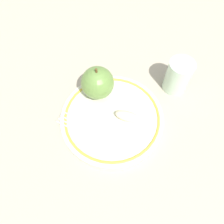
{
  "coord_description": "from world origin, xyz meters",
  "views": [
    {
      "loc": [
        -0.06,
        0.21,
        0.46
      ],
      "look_at": [
        -0.01,
        -0.02,
        0.04
      ],
      "focal_mm": 35.0,
      "sensor_mm": 36.0,
      "label": 1
    }
  ],
  "objects_px": {
    "apple_red_whole": "(97,83)",
    "drinking_glass": "(178,76)",
    "apple_slice_front": "(127,116)",
    "fork": "(93,134)",
    "plate": "(112,118)"
  },
  "relations": [
    {
      "from": "apple_slice_front",
      "to": "fork",
      "type": "xyz_separation_m",
      "value": [
        0.07,
        0.05,
        -0.01
      ]
    },
    {
      "from": "apple_red_whole",
      "to": "apple_slice_front",
      "type": "height_order",
      "value": "apple_red_whole"
    },
    {
      "from": "apple_slice_front",
      "to": "plate",
      "type": "bearing_deg",
      "value": -170.1
    },
    {
      "from": "apple_red_whole",
      "to": "drinking_glass",
      "type": "height_order",
      "value": "apple_red_whole"
    },
    {
      "from": "apple_red_whole",
      "to": "plate",
      "type": "bearing_deg",
      "value": 128.01
    },
    {
      "from": "apple_red_whole",
      "to": "apple_slice_front",
      "type": "xyz_separation_m",
      "value": [
        -0.08,
        0.06,
        -0.03
      ]
    },
    {
      "from": "fork",
      "to": "drinking_glass",
      "type": "xyz_separation_m",
      "value": [
        -0.17,
        -0.18,
        0.02
      ]
    },
    {
      "from": "apple_slice_front",
      "to": "apple_red_whole",
      "type": "bearing_deg",
      "value": 151.53
    },
    {
      "from": "plate",
      "to": "fork",
      "type": "distance_m",
      "value": 0.06
    },
    {
      "from": "apple_red_whole",
      "to": "apple_slice_front",
      "type": "distance_m",
      "value": 0.1
    },
    {
      "from": "fork",
      "to": "drinking_glass",
      "type": "distance_m",
      "value": 0.25
    },
    {
      "from": "plate",
      "to": "fork",
      "type": "height_order",
      "value": "fork"
    },
    {
      "from": "fork",
      "to": "apple_slice_front",
      "type": "bearing_deg",
      "value": -124.44
    },
    {
      "from": "fork",
      "to": "drinking_glass",
      "type": "height_order",
      "value": "drinking_glass"
    },
    {
      "from": "apple_red_whole",
      "to": "drinking_glass",
      "type": "distance_m",
      "value": 0.19
    }
  ]
}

